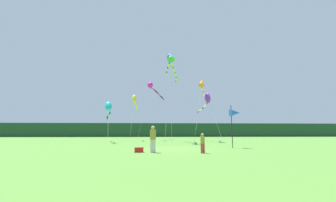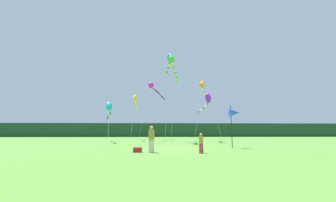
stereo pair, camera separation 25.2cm
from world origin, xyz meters
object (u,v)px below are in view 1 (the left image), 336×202
object	(u,v)px
banner_flag_pole	(235,113)
kite_yellow	(134,100)
person_adult	(153,137)
kite_purple	(207,99)
cooler_box	(139,150)
kite_cyan	(108,109)
person_child	(203,142)
kite_magenta	(152,87)
kite_green	(172,60)
kite_blue	(170,59)
kite_orange	(202,85)

from	to	relation	value
banner_flag_pole	kite_yellow	distance (m)	19.54
person_adult	kite_purple	distance (m)	17.62
kite_yellow	cooler_box	bearing A→B (deg)	-82.84
banner_flag_pole	kite_cyan	distance (m)	16.43
person_child	kite_magenta	world-z (taller)	kite_magenta
kite_yellow	kite_magenta	bearing A→B (deg)	41.07
kite_yellow	kite_magenta	world-z (taller)	kite_magenta
kite_yellow	kite_cyan	xyz separation A→B (m)	(-2.70, -6.50, -2.24)
kite_green	person_adult	bearing A→B (deg)	-100.63
kite_purple	kite_magenta	world-z (taller)	kite_magenta
cooler_box	kite_purple	distance (m)	18.14
kite_magenta	kite_blue	world-z (taller)	kite_blue
person_adult	kite_cyan	size ratio (longest dim) A/B	0.17
cooler_box	kite_cyan	world-z (taller)	kite_cyan
banner_flag_pole	person_child	bearing A→B (deg)	-131.75
person_adult	kite_yellow	distance (m)	20.85
cooler_box	kite_magenta	bearing A→B (deg)	88.97
kite_yellow	kite_green	size ratio (longest dim) A/B	0.66
banner_flag_pole	kite_cyan	xyz separation A→B (m)	(-13.36, 9.47, 1.40)
kite_green	kite_blue	bearing A→B (deg)	93.17
person_child	kite_orange	distance (m)	18.27
banner_flag_pole	kite_blue	world-z (taller)	kite_blue
person_child	kite_cyan	xyz separation A→B (m)	(-9.35, 13.96, 3.72)
kite_purple	kite_cyan	bearing A→B (deg)	-172.56
kite_green	kite_blue	world-z (taller)	kite_blue
cooler_box	kite_orange	size ratio (longest dim) A/B	0.06
kite_purple	person_adult	bearing A→B (deg)	-116.73
kite_green	banner_flag_pole	bearing A→B (deg)	-58.07
person_adult	kite_blue	world-z (taller)	kite_blue
cooler_box	person_child	bearing A→B (deg)	-11.79
banner_flag_pole	kite_magenta	xyz separation A→B (m)	(-7.80, 18.46, 6.31)
person_child	cooler_box	bearing A→B (deg)	168.21
banner_flag_pole	kite_blue	size ratio (longest dim) A/B	0.30
kite_orange	kite_green	world-z (taller)	kite_green
person_adult	kite_green	distance (m)	15.55
person_adult	kite_cyan	xyz separation A→B (m)	(-6.09, 13.28, 3.44)
kite_magenta	kite_blue	xyz separation A→B (m)	(2.63, -7.92, 2.43)
kite_orange	banner_flag_pole	bearing A→B (deg)	-88.76
kite_magenta	person_adult	bearing A→B (deg)	-88.61
kite_orange	person_adult	bearing A→B (deg)	-114.36
cooler_box	kite_purple	bearing A→B (deg)	60.19
kite_magenta	kite_blue	bearing A→B (deg)	-71.60
banner_flag_pole	cooler_box	bearing A→B (deg)	-156.21
kite_purple	kite_blue	xyz separation A→B (m)	(-5.49, -0.71, 5.68)
person_adult	kite_orange	distance (m)	18.52
kite_green	kite_cyan	size ratio (longest dim) A/B	1.11
cooler_box	banner_flag_pole	size ratio (longest dim) A/B	0.15
kite_blue	kite_cyan	distance (m)	11.05
person_adult	kite_cyan	distance (m)	15.01
person_child	kite_yellow	distance (m)	22.32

